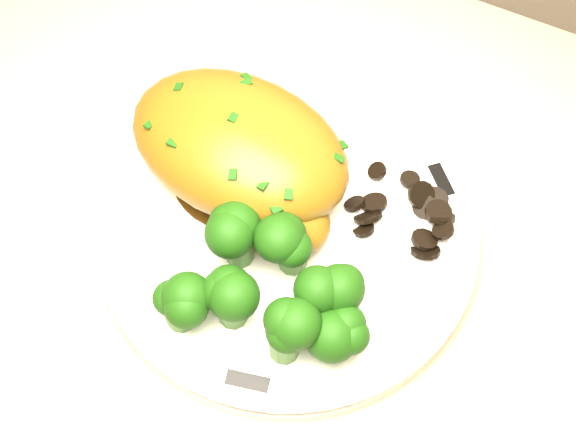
% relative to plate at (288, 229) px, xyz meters
% --- Properties ---
extents(plate, '(0.37, 0.37, 0.02)m').
position_rel_plate_xyz_m(plate, '(0.00, 0.00, 0.00)').
color(plate, white).
rests_on(plate, counter).
extents(rim_accent_0, '(0.03, 0.03, 0.00)m').
position_rel_plate_xyz_m(rim_accent_0, '(0.09, 0.09, 0.01)').
color(rim_accent_0, black).
rests_on(rim_accent_0, plate).
extents(rim_accent_1, '(0.02, 0.03, 0.00)m').
position_rel_plate_xyz_m(rim_accent_1, '(-0.12, 0.03, 0.01)').
color(rim_accent_1, black).
rests_on(rim_accent_1, plate).
extents(rim_accent_2, '(0.03, 0.02, 0.00)m').
position_rel_plate_xyz_m(rim_accent_2, '(0.03, -0.12, 0.01)').
color(rim_accent_2, black).
rests_on(rim_accent_2, plate).
extents(gravy_pool, '(0.11, 0.11, 0.00)m').
position_rel_plate_xyz_m(gravy_pool, '(-0.05, 0.02, 0.01)').
color(gravy_pool, '#3D240B').
rests_on(gravy_pool, plate).
extents(chicken_breast, '(0.18, 0.13, 0.07)m').
position_rel_plate_xyz_m(chicken_breast, '(-0.05, 0.02, 0.04)').
color(chicken_breast, brown).
rests_on(chicken_breast, plate).
extents(mushroom_pile, '(0.08, 0.06, 0.02)m').
position_rel_plate_xyz_m(mushroom_pile, '(0.08, 0.04, 0.01)').
color(mushroom_pile, black).
rests_on(mushroom_pile, plate).
extents(broccoli_florets, '(0.14, 0.11, 0.05)m').
position_rel_plate_xyz_m(broccoli_florets, '(0.02, -0.07, 0.04)').
color(broccoli_florets, '#447130').
rests_on(broccoli_florets, plate).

